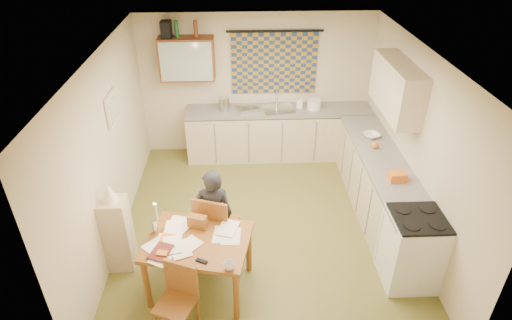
{
  "coord_description": "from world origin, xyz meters",
  "views": [
    {
      "loc": [
        -0.32,
        -4.81,
        4.02
      ],
      "look_at": [
        -0.1,
        0.2,
        0.97
      ],
      "focal_mm": 30.0,
      "sensor_mm": 36.0,
      "label": 1
    }
  ],
  "objects_px": {
    "counter_right": "(380,188)",
    "chair_far": "(217,236)",
    "shelf_stand": "(118,234)",
    "person": "(214,215)",
    "counter_back": "(280,133)",
    "dining_table": "(200,264)",
    "stove": "(412,249)"
  },
  "relations": [
    {
      "from": "shelf_stand",
      "to": "counter_right",
      "type": "bearing_deg",
      "value": 14.33
    },
    {
      "from": "counter_back",
      "to": "counter_right",
      "type": "xyz_separation_m",
      "value": [
        1.28,
        -1.77,
        -0.0
      ]
    },
    {
      "from": "chair_far",
      "to": "counter_right",
      "type": "bearing_deg",
      "value": -142.62
    },
    {
      "from": "chair_far",
      "to": "person",
      "type": "relative_size",
      "value": 0.76
    },
    {
      "from": "counter_back",
      "to": "chair_far",
      "type": "distance_m",
      "value": 2.76
    },
    {
      "from": "stove",
      "to": "shelf_stand",
      "type": "bearing_deg",
      "value": 173.79
    },
    {
      "from": "chair_far",
      "to": "shelf_stand",
      "type": "relative_size",
      "value": 0.98
    },
    {
      "from": "chair_far",
      "to": "person",
      "type": "distance_m",
      "value": 0.35
    },
    {
      "from": "counter_back",
      "to": "stove",
      "type": "relative_size",
      "value": 3.44
    },
    {
      "from": "stove",
      "to": "dining_table",
      "type": "bearing_deg",
      "value": -179.17
    },
    {
      "from": "stove",
      "to": "counter_back",
      "type": "bearing_deg",
      "value": 112.71
    },
    {
      "from": "dining_table",
      "to": "person",
      "type": "relative_size",
      "value": 0.99
    },
    {
      "from": "stove",
      "to": "chair_far",
      "type": "relative_size",
      "value": 0.96
    },
    {
      "from": "counter_back",
      "to": "shelf_stand",
      "type": "distance_m",
      "value": 3.5
    },
    {
      "from": "person",
      "to": "shelf_stand",
      "type": "height_order",
      "value": "person"
    },
    {
      "from": "stove",
      "to": "person",
      "type": "relative_size",
      "value": 0.73
    },
    {
      "from": "shelf_stand",
      "to": "person",
      "type": "bearing_deg",
      "value": 6.52
    },
    {
      "from": "counter_right",
      "to": "person",
      "type": "height_order",
      "value": "person"
    },
    {
      "from": "stove",
      "to": "dining_table",
      "type": "xyz_separation_m",
      "value": [
        -2.51,
        -0.04,
        -0.1
      ]
    },
    {
      "from": "dining_table",
      "to": "person",
      "type": "bearing_deg",
      "value": 87.04
    },
    {
      "from": "counter_right",
      "to": "stove",
      "type": "xyz_separation_m",
      "value": [
        0.0,
        -1.29,
        0.03
      ]
    },
    {
      "from": "counter_right",
      "to": "person",
      "type": "bearing_deg",
      "value": -161.96
    },
    {
      "from": "counter_right",
      "to": "chair_far",
      "type": "height_order",
      "value": "chair_far"
    },
    {
      "from": "counter_back",
      "to": "dining_table",
      "type": "height_order",
      "value": "counter_back"
    },
    {
      "from": "person",
      "to": "shelf_stand",
      "type": "xyz_separation_m",
      "value": [
        -1.18,
        -0.13,
        -0.15
      ]
    },
    {
      "from": "stove",
      "to": "counter_right",
      "type": "bearing_deg",
      "value": 90.0
    },
    {
      "from": "stove",
      "to": "person",
      "type": "xyz_separation_m",
      "value": [
        -2.36,
        0.52,
        0.18
      ]
    },
    {
      "from": "counter_back",
      "to": "counter_right",
      "type": "bearing_deg",
      "value": -54.13
    },
    {
      "from": "dining_table",
      "to": "chair_far",
      "type": "relative_size",
      "value": 1.3
    },
    {
      "from": "counter_right",
      "to": "counter_back",
      "type": "bearing_deg",
      "value": 125.87
    },
    {
      "from": "dining_table",
      "to": "stove",
      "type": "bearing_deg",
      "value": 12.91
    },
    {
      "from": "stove",
      "to": "shelf_stand",
      "type": "xyz_separation_m",
      "value": [
        -3.54,
        0.39,
        0.03
      ]
    }
  ]
}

